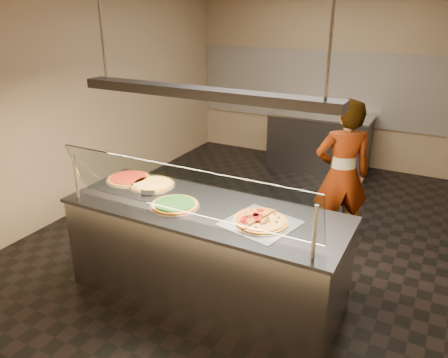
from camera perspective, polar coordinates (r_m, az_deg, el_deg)
The scene contains 19 objects.
ground at distance 5.43m, azimuth 5.07°, elevation -7.07°, with size 5.00×6.00×0.02m, color black.
wall_back at distance 7.71m, azimuth 14.51°, elevation 12.91°, with size 5.00×0.02×3.00m, color #988162.
wall_front at distance 2.53m, azimuth -21.70°, elevation -5.89°, with size 5.00×0.02×3.00m, color #988162.
wall_left at distance 6.26m, azimuth -16.46°, elevation 10.77°, with size 0.02×6.00×3.00m, color #988162.
tile_band at distance 7.72m, azimuth 14.32°, elevation 11.43°, with size 4.90×0.02×1.20m, color silver.
serving_counter at distance 4.11m, azimuth -2.46°, elevation -9.61°, with size 2.56×0.94×0.93m.
sneeze_guard at distance 3.50m, azimuth -5.48°, elevation -1.54°, with size 2.32×0.18×0.54m.
perforated_tray at distance 3.63m, azimuth 4.78°, elevation -5.71°, with size 0.64×0.64×0.01m.
half_pizza_pepperoni at distance 3.65m, azimuth 3.26°, elevation -4.98°, with size 0.32×0.48×0.05m.
half_pizza_sausage at distance 3.59m, azimuth 6.33°, elevation -5.76°, with size 0.32×0.48×0.04m.
pizza_spinach at distance 3.94m, azimuth -6.44°, elevation -3.32°, with size 0.45×0.45×0.03m.
pizza_cheese at distance 4.41m, azimuth -9.31°, elevation -0.65°, with size 0.46×0.46×0.03m.
pizza_tomato at distance 4.60m, azimuth -12.30°, elevation 0.09°, with size 0.46×0.46×0.03m.
pizza_spatula at distance 4.28m, azimuth -10.63°, elevation -1.26°, with size 0.28×0.17×0.02m.
prep_table at distance 7.52m, azimuth 12.28°, elevation 4.79°, with size 1.64×0.74×0.93m.
worker at distance 4.99m, azimuth 15.16°, elevation 0.49°, with size 0.62×0.41×1.71m, color #403849.
heat_lamp_housing at distance 3.57m, azimuth -2.85°, elevation 11.16°, with size 2.30×0.18×0.08m, color #3B3B41.
lamp_rod_left at distance 4.11m, azimuth -15.84°, elevation 19.47°, with size 0.02×0.02×1.01m, color #B7B7BC.
lamp_rod_right at distance 3.12m, azimuth 13.93°, elevation 19.12°, with size 0.02×0.02×1.01m, color #B7B7BC.
Camera 1 is at (1.79, -4.41, 2.61)m, focal length 35.00 mm.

